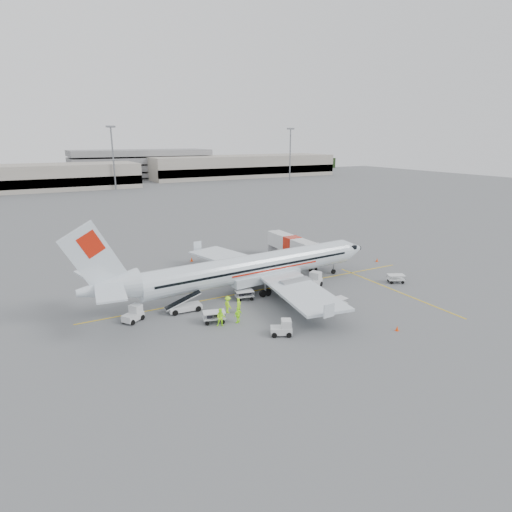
# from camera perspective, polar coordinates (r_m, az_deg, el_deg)

# --- Properties ---
(ground) EXTENTS (360.00, 360.00, 0.00)m
(ground) POSITION_cam_1_polar(r_m,az_deg,el_deg) (53.27, 1.03, -4.45)
(ground) COLOR #56595B
(stripe_lead) EXTENTS (44.00, 0.20, 0.01)m
(stripe_lead) POSITION_cam_1_polar(r_m,az_deg,el_deg) (53.26, 1.03, -4.44)
(stripe_lead) COLOR yellow
(stripe_lead) RESTS_ON ground
(stripe_cross) EXTENTS (0.20, 20.00, 0.01)m
(stripe_cross) POSITION_cam_1_polar(r_m,az_deg,el_deg) (55.61, 17.93, -4.35)
(stripe_cross) COLOR yellow
(stripe_cross) RESTS_ON ground
(terminal_east) EXTENTS (90.00, 26.00, 10.00)m
(terminal_east) POSITION_cam_1_polar(r_m,az_deg,el_deg) (211.42, -1.87, 11.90)
(terminal_east) COLOR gray
(terminal_east) RESTS_ON ground
(parking_garage) EXTENTS (62.00, 24.00, 14.00)m
(parking_garage) POSITION_cam_1_polar(r_m,az_deg,el_deg) (209.83, -15.09, 11.91)
(parking_garage) COLOR slate
(parking_garage) RESTS_ON ground
(treeline) EXTENTS (300.00, 3.00, 6.00)m
(treeline) POSITION_cam_1_polar(r_m,az_deg,el_deg) (220.46, -22.38, 10.39)
(treeline) COLOR black
(treeline) RESTS_ON ground
(mast_center) EXTENTS (3.20, 1.20, 22.00)m
(mast_center) POSITION_cam_1_polar(r_m,az_deg,el_deg) (164.41, -18.49, 12.21)
(mast_center) COLOR slate
(mast_center) RESTS_ON ground
(mast_east) EXTENTS (3.20, 1.20, 22.00)m
(mast_east) POSITION_cam_1_polar(r_m,az_deg,el_deg) (192.66, 4.57, 13.30)
(mast_east) COLOR slate
(mast_east) RESTS_ON ground
(aircraft) EXTENTS (39.56, 31.93, 10.41)m
(aircraft) POSITION_cam_1_polar(r_m,az_deg,el_deg) (51.18, -0.10, 0.83)
(aircraft) COLOR silver
(aircraft) RESTS_ON ground
(jet_bridge) EXTENTS (2.83, 14.94, 3.92)m
(jet_bridge) POSITION_cam_1_polar(r_m,az_deg,el_deg) (64.34, 4.86, 0.85)
(jet_bridge) COLOR silver
(jet_bridge) RESTS_ON ground
(belt_loader) EXTENTS (4.81, 1.98, 2.56)m
(belt_loader) POSITION_cam_1_polar(r_m,az_deg,el_deg) (46.91, -9.51, -5.82)
(belt_loader) COLOR silver
(belt_loader) RESTS_ON ground
(tug_fore) EXTENTS (2.77, 2.36, 1.86)m
(tug_fore) POSITION_cam_1_polar(r_m,az_deg,el_deg) (54.18, 7.68, -3.20)
(tug_fore) COLOR silver
(tug_fore) RESTS_ON ground
(tug_mid) EXTENTS (2.34, 1.97, 1.57)m
(tug_mid) POSITION_cam_1_polar(r_m,az_deg,el_deg) (41.18, 3.40, -9.49)
(tug_mid) COLOR silver
(tug_mid) RESTS_ON ground
(tug_aft) EXTENTS (2.44, 2.21, 1.64)m
(tug_aft) POSITION_cam_1_polar(r_m,az_deg,el_deg) (45.76, -16.12, -7.42)
(tug_aft) COLOR silver
(tug_aft) RESTS_ON ground
(cart_loaded_a) EXTENTS (2.29, 1.64, 1.09)m
(cart_loaded_a) POSITION_cam_1_polar(r_m,az_deg,el_deg) (49.78, -1.55, -5.24)
(cart_loaded_a) COLOR silver
(cart_loaded_a) RESTS_ON ground
(cart_loaded_b) EXTENTS (2.53, 1.89, 1.17)m
(cart_loaded_b) POSITION_cam_1_polar(r_m,az_deg,el_deg) (44.06, -5.60, -8.09)
(cart_loaded_b) COLOR silver
(cart_loaded_b) RESTS_ON ground
(cart_empty_a) EXTENTS (2.17, 1.38, 1.09)m
(cart_empty_a) POSITION_cam_1_polar(r_m,az_deg,el_deg) (48.36, 10.83, -6.16)
(cart_empty_a) COLOR silver
(cart_empty_a) RESTS_ON ground
(cart_empty_b) EXTENTS (2.44, 2.03, 1.10)m
(cart_empty_b) POSITION_cam_1_polar(r_m,az_deg,el_deg) (58.32, 18.15, -2.89)
(cart_empty_b) COLOR silver
(cart_empty_b) RESTS_ON ground
(cone_nose) EXTENTS (0.35, 0.35, 0.58)m
(cone_nose) POSITION_cam_1_polar(r_m,az_deg,el_deg) (67.42, 15.84, -0.49)
(cone_nose) COLOR #FF4008
(cone_nose) RESTS_ON ground
(cone_port) EXTENTS (0.42, 0.42, 0.68)m
(cone_port) POSITION_cam_1_polar(r_m,az_deg,el_deg) (65.77, -8.58, -0.41)
(cone_port) COLOR #FF4008
(cone_port) RESTS_ON ground
(cone_stbd) EXTENTS (0.32, 0.32, 0.53)m
(cone_stbd) POSITION_cam_1_polar(r_m,az_deg,el_deg) (44.39, 18.30, -9.12)
(cone_stbd) COLOR #FF4008
(cone_stbd) RESTS_ON ground
(crew_a) EXTENTS (0.73, 0.62, 1.71)m
(crew_a) POSITION_cam_1_polar(r_m,az_deg,el_deg) (46.02, -2.32, -6.61)
(crew_a) COLOR #A1ED17
(crew_a) RESTS_ON ground
(crew_b) EXTENTS (1.12, 1.04, 1.85)m
(crew_b) POSITION_cam_1_polar(r_m,az_deg,el_deg) (43.03, -4.70, -8.17)
(crew_b) COLOR #A1ED17
(crew_b) RESTS_ON ground
(crew_c) EXTENTS (0.79, 1.26, 1.87)m
(crew_c) POSITION_cam_1_polar(r_m,az_deg,el_deg) (46.10, -3.77, -6.48)
(crew_c) COLOR #A1ED17
(crew_c) RESTS_ON ground
(crew_d) EXTENTS (1.08, 0.71, 1.71)m
(crew_d) POSITION_cam_1_polar(r_m,az_deg,el_deg) (43.69, -2.41, -7.85)
(crew_d) COLOR #A1ED17
(crew_d) RESTS_ON ground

